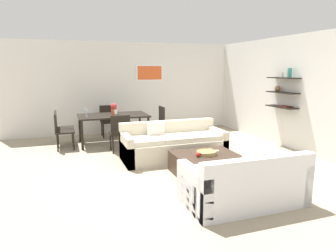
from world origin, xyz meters
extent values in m
plane|color=tan|center=(0.00, 0.00, 0.00)|extent=(18.00, 18.00, 0.00)
cube|color=silver|center=(0.30, 3.53, 1.35)|extent=(8.40, 0.06, 2.70)
cube|color=white|center=(0.40, 3.48, 1.80)|extent=(0.89, 0.02, 0.51)
cube|color=#E55926|center=(0.40, 3.47, 1.80)|extent=(0.76, 0.01, 0.41)
cube|color=silver|center=(3.03, 0.60, 1.35)|extent=(0.06, 8.20, 2.70)
cube|color=black|center=(2.86, 0.42, 1.70)|extent=(0.28, 0.90, 0.02)
cube|color=black|center=(2.86, 0.42, 1.35)|extent=(0.28, 0.90, 0.02)
cube|color=black|center=(2.86, 0.42, 1.00)|extent=(0.28, 0.90, 0.02)
cylinder|color=teal|center=(2.86, 0.22, 1.82)|extent=(0.10, 0.10, 0.22)
sphere|color=olive|center=(2.86, 0.60, 1.43)|extent=(0.14, 0.14, 0.14)
cylinder|color=silver|center=(2.86, 0.47, 1.77)|extent=(0.07, 0.07, 0.12)
cube|color=#4C1E19|center=(2.86, 0.27, 1.03)|extent=(0.20, 0.28, 0.03)
cube|color=beige|center=(0.01, 0.30, 0.21)|extent=(2.18, 0.90, 0.42)
cube|color=beige|center=(0.01, 0.67, 0.60)|extent=(2.18, 0.16, 0.36)
cube|color=beige|center=(-1.01, 0.30, 0.30)|extent=(0.14, 0.90, 0.60)
cube|color=beige|center=(1.03, 0.30, 0.30)|extent=(0.14, 0.90, 0.60)
cube|color=beige|center=(-0.62, 0.26, 0.47)|extent=(0.61, 0.70, 0.10)
cube|color=beige|center=(0.01, 0.26, 0.47)|extent=(0.61, 0.70, 0.10)
cube|color=beige|center=(0.65, 0.26, 0.47)|extent=(0.61, 0.70, 0.10)
cube|color=white|center=(-0.33, 0.49, 0.60)|extent=(0.37, 0.14, 0.36)
cube|color=white|center=(0.20, -2.06, 0.21)|extent=(1.68, 0.90, 0.42)
cube|color=white|center=(0.20, -2.43, 0.60)|extent=(1.68, 0.16, 0.36)
cube|color=white|center=(0.97, -2.06, 0.30)|extent=(0.14, 0.90, 0.60)
cube|color=white|center=(-0.57, -2.06, 0.30)|extent=(0.14, 0.90, 0.60)
cube|color=white|center=(0.55, -2.02, 0.47)|extent=(0.68, 0.70, 0.10)
cube|color=white|center=(-0.15, -2.02, 0.47)|extent=(0.68, 0.70, 0.10)
cube|color=beige|center=(0.26, -2.25, 0.60)|extent=(0.36, 0.13, 0.36)
cube|color=#38281E|center=(0.24, -0.87, 0.19)|extent=(1.14, 1.09, 0.38)
cylinder|color=#99844C|center=(0.24, -0.81, 0.41)|extent=(0.37, 0.37, 0.06)
torus|color=#99844C|center=(0.24, -0.81, 0.44)|extent=(0.37, 0.37, 0.02)
cylinder|color=silver|center=(0.45, -0.82, 0.41)|extent=(0.07, 0.07, 0.06)
sphere|color=red|center=(0.03, -0.91, 0.42)|extent=(0.08, 0.08, 0.08)
cube|color=black|center=(-0.97, 2.15, 0.73)|extent=(1.75, 1.03, 0.04)
cylinder|color=black|center=(-1.79, 1.69, 0.35)|extent=(0.06, 0.06, 0.71)
cylinder|color=black|center=(-0.15, 1.69, 0.35)|extent=(0.06, 0.06, 0.71)
cylinder|color=black|center=(-1.79, 2.60, 0.35)|extent=(0.06, 0.06, 0.71)
cylinder|color=black|center=(-0.15, 2.60, 0.35)|extent=(0.06, 0.06, 0.71)
cube|color=black|center=(-2.17, 1.92, 0.43)|extent=(0.44, 0.44, 0.04)
cube|color=black|center=(-2.37, 1.92, 0.67)|extent=(0.04, 0.44, 0.43)
cylinder|color=black|center=(-1.99, 1.74, 0.21)|extent=(0.04, 0.04, 0.41)
cylinder|color=black|center=(-1.99, 2.10, 0.21)|extent=(0.04, 0.04, 0.41)
cylinder|color=black|center=(-2.35, 1.74, 0.21)|extent=(0.04, 0.04, 0.41)
cylinder|color=black|center=(-2.35, 2.10, 0.21)|extent=(0.04, 0.04, 0.41)
cube|color=black|center=(-0.97, 1.31, 0.43)|extent=(0.44, 0.44, 0.04)
cube|color=black|center=(-0.97, 1.11, 0.67)|extent=(0.44, 0.04, 0.43)
cylinder|color=black|center=(-0.79, 1.49, 0.21)|extent=(0.04, 0.04, 0.41)
cylinder|color=black|center=(-1.15, 1.49, 0.21)|extent=(0.04, 0.04, 0.41)
cylinder|color=black|center=(-0.79, 1.13, 0.21)|extent=(0.04, 0.04, 0.41)
cylinder|color=black|center=(-1.15, 1.13, 0.21)|extent=(0.04, 0.04, 0.41)
cube|color=black|center=(0.23, 2.38, 0.43)|extent=(0.44, 0.44, 0.04)
cube|color=black|center=(0.43, 2.38, 0.67)|extent=(0.04, 0.44, 0.43)
cylinder|color=black|center=(0.05, 2.56, 0.21)|extent=(0.04, 0.04, 0.41)
cylinder|color=black|center=(0.05, 2.20, 0.21)|extent=(0.04, 0.04, 0.41)
cylinder|color=black|center=(0.41, 2.56, 0.21)|extent=(0.04, 0.04, 0.41)
cylinder|color=black|center=(0.41, 2.20, 0.21)|extent=(0.04, 0.04, 0.41)
cube|color=black|center=(-2.17, 2.38, 0.43)|extent=(0.44, 0.44, 0.04)
cube|color=black|center=(-2.37, 2.38, 0.67)|extent=(0.04, 0.44, 0.43)
cylinder|color=black|center=(-1.99, 2.20, 0.21)|extent=(0.04, 0.04, 0.41)
cylinder|color=black|center=(-1.99, 2.56, 0.21)|extent=(0.04, 0.04, 0.41)
cylinder|color=black|center=(-2.35, 2.20, 0.21)|extent=(0.04, 0.04, 0.41)
cylinder|color=black|center=(-2.35, 2.56, 0.21)|extent=(0.04, 0.04, 0.41)
cube|color=black|center=(-0.97, 2.98, 0.43)|extent=(0.44, 0.44, 0.04)
cube|color=black|center=(-0.97, 3.18, 0.67)|extent=(0.44, 0.04, 0.43)
cylinder|color=black|center=(-1.15, 2.80, 0.21)|extent=(0.04, 0.04, 0.41)
cylinder|color=black|center=(-0.79, 2.80, 0.21)|extent=(0.04, 0.04, 0.41)
cylinder|color=black|center=(-1.15, 3.16, 0.21)|extent=(0.04, 0.04, 0.41)
cylinder|color=black|center=(-0.79, 3.16, 0.21)|extent=(0.04, 0.04, 0.41)
cylinder|color=silver|center=(-1.63, 2.02, 0.75)|extent=(0.06, 0.06, 0.01)
cylinder|color=silver|center=(-1.63, 2.02, 0.80)|extent=(0.01, 0.01, 0.09)
cylinder|color=silver|center=(-1.63, 2.02, 0.89)|extent=(0.06, 0.06, 0.10)
cylinder|color=silver|center=(-0.97, 1.69, 0.75)|extent=(0.06, 0.06, 0.01)
cylinder|color=silver|center=(-0.97, 1.69, 0.80)|extent=(0.01, 0.01, 0.08)
cylinder|color=silver|center=(-0.97, 1.69, 0.88)|extent=(0.07, 0.07, 0.09)
cylinder|color=silver|center=(-1.63, 2.28, 0.75)|extent=(0.06, 0.06, 0.01)
cylinder|color=silver|center=(-1.63, 2.28, 0.79)|extent=(0.01, 0.01, 0.07)
cylinder|color=silver|center=(-1.63, 2.28, 0.87)|extent=(0.08, 0.08, 0.08)
cylinder|color=#D85933|center=(-0.94, 2.19, 0.83)|extent=(0.14, 0.14, 0.15)
sphere|color=red|center=(-0.94, 2.19, 0.96)|extent=(0.16, 0.16, 0.16)
camera|label=1|loc=(-2.17, -5.59, 1.90)|focal=32.33mm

